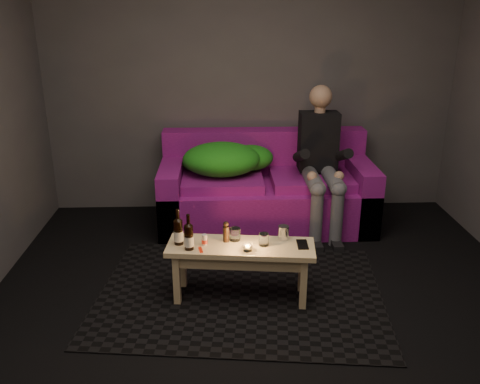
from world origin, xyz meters
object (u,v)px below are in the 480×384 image
at_px(coffee_table, 241,255).
at_px(steel_cup, 283,233).
at_px(person, 321,158).
at_px(beer_bottle_a, 178,231).
at_px(sofa, 266,192).
at_px(beer_bottle_b, 189,237).

distance_m(coffee_table, steel_cup, 0.34).
height_order(person, beer_bottle_a, person).
bearing_deg(person, sofa, 161.50).
relative_size(person, beer_bottle_b, 5.12).
distance_m(person, beer_bottle_a, 1.69).
height_order(coffee_table, steel_cup, steel_cup).
height_order(person, steel_cup, person).
bearing_deg(beer_bottle_b, person, 47.83).
distance_m(sofa, person, 0.63).
xyz_separation_m(sofa, coffee_table, (-0.30, -1.36, 0.04)).
distance_m(person, beer_bottle_b, 1.70).
bearing_deg(sofa, beer_bottle_a, -118.77).
distance_m(beer_bottle_b, steel_cup, 0.68).
bearing_deg(sofa, person, -18.50).
relative_size(beer_bottle_a, steel_cup, 2.52).
distance_m(sofa, coffee_table, 1.40).
distance_m(coffee_table, beer_bottle_b, 0.40).
distance_m(person, coffee_table, 1.47).
relative_size(person, coffee_table, 1.25).
xyz_separation_m(beer_bottle_a, beer_bottle_b, (0.08, -0.08, -0.00)).
relative_size(beer_bottle_b, steel_cup, 2.49).
xyz_separation_m(person, beer_bottle_a, (-1.21, -1.17, -0.17)).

